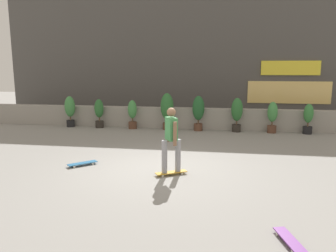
{
  "coord_description": "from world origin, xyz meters",
  "views": [
    {
      "loc": [
        1.54,
        -8.21,
        2.68
      ],
      "look_at": [
        0.0,
        1.5,
        0.9
      ],
      "focal_mm": 35.35,
      "sensor_mm": 36.0,
      "label": 1
    }
  ],
  "objects_px": {
    "skateboard_near_camera": "(82,163)",
    "skateboard_aside": "(290,240)",
    "potted_plant_6": "(272,116)",
    "potted_plant_2": "(132,113)",
    "potted_plant_4": "(198,111)",
    "potted_plant_7": "(308,118)",
    "potted_plant_5": "(237,113)",
    "potted_plant_3": "(167,108)",
    "potted_plant_0": "(70,109)",
    "potted_plant_1": "(99,112)",
    "skater_far_left": "(171,138)"
  },
  "relations": [
    {
      "from": "skateboard_near_camera",
      "to": "skateboard_aside",
      "type": "distance_m",
      "value": 5.85
    },
    {
      "from": "potted_plant_6",
      "to": "skateboard_near_camera",
      "type": "height_order",
      "value": "potted_plant_6"
    },
    {
      "from": "potted_plant_2",
      "to": "potted_plant_4",
      "type": "bearing_deg",
      "value": 0.0
    },
    {
      "from": "potted_plant_2",
      "to": "potted_plant_7",
      "type": "height_order",
      "value": "potted_plant_2"
    },
    {
      "from": "potted_plant_5",
      "to": "potted_plant_3",
      "type": "bearing_deg",
      "value": 180.0
    },
    {
      "from": "potted_plant_3",
      "to": "skateboard_near_camera",
      "type": "xyz_separation_m",
      "value": [
        -1.46,
        -5.51,
        -0.85
      ]
    },
    {
      "from": "potted_plant_2",
      "to": "skateboard_aside",
      "type": "relative_size",
      "value": 1.5
    },
    {
      "from": "potted_plant_4",
      "to": "potted_plant_0",
      "type": "bearing_deg",
      "value": 180.0
    },
    {
      "from": "potted_plant_4",
      "to": "potted_plant_6",
      "type": "relative_size",
      "value": 1.16
    },
    {
      "from": "potted_plant_0",
      "to": "potted_plant_1",
      "type": "relative_size",
      "value": 1.09
    },
    {
      "from": "potted_plant_1",
      "to": "potted_plant_2",
      "type": "bearing_deg",
      "value": 0.0
    },
    {
      "from": "skateboard_near_camera",
      "to": "potted_plant_5",
      "type": "bearing_deg",
      "value": 51.56
    },
    {
      "from": "potted_plant_3",
      "to": "potted_plant_6",
      "type": "height_order",
      "value": "potted_plant_3"
    },
    {
      "from": "potted_plant_0",
      "to": "potted_plant_7",
      "type": "relative_size",
      "value": 1.13
    },
    {
      "from": "potted_plant_2",
      "to": "potted_plant_3",
      "type": "distance_m",
      "value": 1.54
    },
    {
      "from": "potted_plant_1",
      "to": "potted_plant_4",
      "type": "height_order",
      "value": "potted_plant_4"
    },
    {
      "from": "potted_plant_2",
      "to": "potted_plant_5",
      "type": "relative_size",
      "value": 0.88
    },
    {
      "from": "potted_plant_3",
      "to": "potted_plant_5",
      "type": "xyz_separation_m",
      "value": [
        2.92,
        -0.0,
        -0.11
      ]
    },
    {
      "from": "potted_plant_5",
      "to": "skateboard_aside",
      "type": "height_order",
      "value": "potted_plant_5"
    },
    {
      "from": "skateboard_aside",
      "to": "potted_plant_0",
      "type": "bearing_deg",
      "value": 131.08
    },
    {
      "from": "potted_plant_1",
      "to": "potted_plant_5",
      "type": "bearing_deg",
      "value": 0.0
    },
    {
      "from": "potted_plant_3",
      "to": "potted_plant_4",
      "type": "height_order",
      "value": "potted_plant_3"
    },
    {
      "from": "potted_plant_2",
      "to": "potted_plant_4",
      "type": "relative_size",
      "value": 0.84
    },
    {
      "from": "skater_far_left",
      "to": "potted_plant_0",
      "type": "bearing_deg",
      "value": 132.66
    },
    {
      "from": "skater_far_left",
      "to": "skateboard_aside",
      "type": "height_order",
      "value": "skater_far_left"
    },
    {
      "from": "potted_plant_0",
      "to": "potted_plant_6",
      "type": "relative_size",
      "value": 1.08
    },
    {
      "from": "potted_plant_0",
      "to": "potted_plant_3",
      "type": "relative_size",
      "value": 0.88
    },
    {
      "from": "potted_plant_0",
      "to": "potted_plant_3",
      "type": "xyz_separation_m",
      "value": [
        4.39,
        0.0,
        0.13
      ]
    },
    {
      "from": "potted_plant_1",
      "to": "potted_plant_6",
      "type": "distance_m",
      "value": 7.37
    },
    {
      "from": "potted_plant_3",
      "to": "potted_plant_7",
      "type": "xyz_separation_m",
      "value": [
        5.72,
        0.0,
        -0.27
      ]
    },
    {
      "from": "skater_far_left",
      "to": "skateboard_near_camera",
      "type": "height_order",
      "value": "skater_far_left"
    },
    {
      "from": "potted_plant_4",
      "to": "skateboard_near_camera",
      "type": "height_order",
      "value": "potted_plant_4"
    },
    {
      "from": "skateboard_near_camera",
      "to": "skateboard_aside",
      "type": "height_order",
      "value": "same"
    },
    {
      "from": "potted_plant_3",
      "to": "skateboard_aside",
      "type": "xyz_separation_m",
      "value": [
        3.34,
        -8.87,
        -0.85
      ]
    },
    {
      "from": "potted_plant_3",
      "to": "potted_plant_6",
      "type": "bearing_deg",
      "value": 0.0
    },
    {
      "from": "skateboard_near_camera",
      "to": "skateboard_aside",
      "type": "bearing_deg",
      "value": -34.95
    },
    {
      "from": "potted_plant_5",
      "to": "potted_plant_7",
      "type": "height_order",
      "value": "potted_plant_5"
    },
    {
      "from": "potted_plant_6",
      "to": "potted_plant_4",
      "type": "bearing_deg",
      "value": 180.0
    },
    {
      "from": "potted_plant_0",
      "to": "potted_plant_4",
      "type": "distance_m",
      "value": 5.72
    },
    {
      "from": "potted_plant_4",
      "to": "potted_plant_5",
      "type": "height_order",
      "value": "potted_plant_4"
    },
    {
      "from": "potted_plant_1",
      "to": "skater_far_left",
      "type": "distance_m",
      "value": 7.2
    },
    {
      "from": "potted_plant_5",
      "to": "skateboard_aside",
      "type": "bearing_deg",
      "value": -87.27
    },
    {
      "from": "potted_plant_3",
      "to": "skateboard_near_camera",
      "type": "height_order",
      "value": "potted_plant_3"
    },
    {
      "from": "potted_plant_6",
      "to": "skateboard_near_camera",
      "type": "xyz_separation_m",
      "value": [
        -5.79,
        -5.51,
        -0.64
      ]
    },
    {
      "from": "skateboard_near_camera",
      "to": "potted_plant_3",
      "type": "bearing_deg",
      "value": 75.19
    },
    {
      "from": "potted_plant_6",
      "to": "skater_far_left",
      "type": "xyz_separation_m",
      "value": [
        -3.27,
        -5.92,
        0.24
      ]
    },
    {
      "from": "potted_plant_4",
      "to": "skater_far_left",
      "type": "height_order",
      "value": "skater_far_left"
    },
    {
      "from": "potted_plant_0",
      "to": "potted_plant_3",
      "type": "bearing_deg",
      "value": 0.0
    },
    {
      "from": "potted_plant_5",
      "to": "skater_far_left",
      "type": "relative_size",
      "value": 0.83
    },
    {
      "from": "potted_plant_2",
      "to": "potted_plant_6",
      "type": "bearing_deg",
      "value": 0.0
    }
  ]
}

